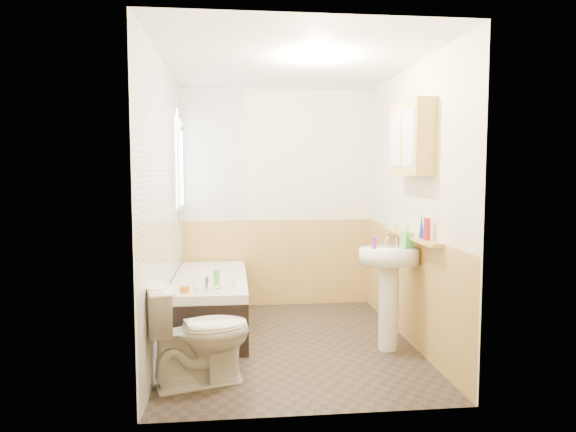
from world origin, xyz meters
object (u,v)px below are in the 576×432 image
Objects in this scene: bathtub at (211,301)px; pine_shelf at (408,235)px; medicine_cabinet at (411,139)px; toilet at (199,333)px; sink at (389,277)px.

pine_shelf reaches higher than bathtub.
bathtub is at bearing 159.54° from pine_shelf.
bathtub is 1.23× the size of pine_shelf.
bathtub is 2.46m from medicine_cabinet.
medicine_cabinet is (1.77, 0.56, 1.46)m from toilet.
bathtub is 2.44× the size of medicine_cabinet.
sink is at bearing 176.46° from medicine_cabinet.
pine_shelf is (1.77, -0.66, 0.71)m from bathtub.
medicine_cabinet is at bearing -24.08° from bathtub.
bathtub is at bearing -17.68° from toilet.
toilet is at bearing -162.51° from medicine_cabinet.
bathtub is 2.02m from pine_shelf.
toilet is (-0.03, -1.34, 0.10)m from bathtub.
medicine_cabinet reaches higher than bathtub.
medicine_cabinet is (1.74, -0.78, 1.56)m from bathtub.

